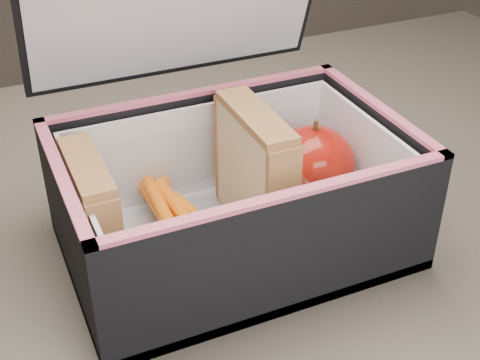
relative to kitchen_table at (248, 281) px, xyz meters
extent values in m
cube|color=brown|center=(0.00, 0.00, 0.08)|extent=(1.20, 0.80, 0.03)
cube|color=#382D26|center=(0.55, 0.35, -0.30)|extent=(0.05, 0.05, 0.72)
cube|color=tan|center=(-0.17, -0.04, 0.16)|extent=(0.01, 0.09, 0.10)
cube|color=#C25B5C|center=(-0.16, -0.04, 0.15)|extent=(0.01, 0.09, 0.09)
cube|color=tan|center=(-0.15, -0.04, 0.16)|extent=(0.01, 0.09, 0.10)
cube|color=brown|center=(-0.16, -0.04, 0.21)|extent=(0.03, 0.09, 0.01)
cube|color=tan|center=(-0.02, -0.04, 0.16)|extent=(0.01, 0.10, 0.11)
cube|color=#C25B5C|center=(-0.01, -0.04, 0.16)|extent=(0.01, 0.10, 0.10)
cube|color=tan|center=(0.00, -0.04, 0.16)|extent=(0.01, 0.10, 0.11)
cube|color=brown|center=(-0.01, -0.04, 0.22)|extent=(0.03, 0.11, 0.01)
cylinder|color=orange|center=(-0.08, -0.04, 0.11)|extent=(0.03, 0.10, 0.01)
cylinder|color=orange|center=(-0.07, -0.04, 0.12)|extent=(0.02, 0.10, 0.01)
cylinder|color=orange|center=(-0.07, -0.06, 0.14)|extent=(0.03, 0.10, 0.01)
cylinder|color=orange|center=(-0.09, -0.02, 0.11)|extent=(0.02, 0.10, 0.01)
cylinder|color=orange|center=(-0.09, -0.01, 0.12)|extent=(0.01, 0.10, 0.01)
cylinder|color=orange|center=(-0.09, -0.02, 0.14)|extent=(0.02, 0.10, 0.01)
cylinder|color=orange|center=(-0.10, -0.06, 0.11)|extent=(0.02, 0.10, 0.01)
cylinder|color=orange|center=(-0.08, -0.01, 0.12)|extent=(0.03, 0.10, 0.01)
cylinder|color=orange|center=(-0.08, -0.03, 0.14)|extent=(0.02, 0.10, 0.01)
cube|color=white|center=(0.05, -0.03, 0.11)|extent=(0.08, 0.08, 0.01)
ellipsoid|color=maroon|center=(0.05, -0.03, 0.15)|extent=(0.10, 0.10, 0.07)
cylinder|color=#402B17|center=(0.05, -0.03, 0.19)|extent=(0.01, 0.01, 0.01)
camera|label=1|loc=(-0.23, -0.49, 0.48)|focal=50.00mm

